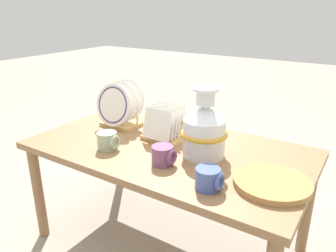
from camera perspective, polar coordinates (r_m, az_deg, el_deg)
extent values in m
plane|color=gray|center=(1.99, 0.00, -19.52)|extent=(14.00, 14.00, 0.00)
cube|color=olive|center=(1.68, 0.00, -4.09)|extent=(1.40, 0.78, 0.03)
cylinder|color=olive|center=(2.01, -21.66, -10.77)|extent=(0.06, 0.06, 0.56)
cylinder|color=olive|center=(2.41, -8.65, -4.26)|extent=(0.06, 0.06, 0.56)
cylinder|color=olive|center=(1.91, 23.11, -12.83)|extent=(0.06, 0.06, 0.56)
cylinder|color=silver|center=(1.54, 6.32, -2.03)|extent=(0.20, 0.20, 0.18)
cone|color=silver|center=(1.50, 6.50, 2.42)|extent=(0.20, 0.20, 0.07)
cylinder|color=silver|center=(1.48, 6.61, 5.06)|extent=(0.08, 0.08, 0.07)
torus|color=silver|center=(1.47, 6.67, 6.45)|extent=(0.12, 0.12, 0.02)
torus|color=gold|center=(1.54, 6.35, -1.28)|extent=(0.22, 0.22, 0.02)
cube|color=tan|center=(1.96, -8.13, 0.33)|extent=(0.22, 0.15, 0.02)
cylinder|color=tan|center=(2.04, -8.73, 2.47)|extent=(0.01, 0.01, 0.07)
cylinder|color=tan|center=(1.95, -5.38, 1.75)|extent=(0.01, 0.01, 0.07)
cylinder|color=white|center=(1.88, -9.58, 3.64)|extent=(0.24, 0.07, 0.24)
torus|color=#5B3375|center=(1.88, -9.62, 3.64)|extent=(0.21, 0.06, 0.21)
cylinder|color=white|center=(1.92, -8.32, 4.10)|extent=(0.24, 0.07, 0.24)
cylinder|color=white|center=(1.97, -7.12, 4.54)|extent=(0.24, 0.07, 0.24)
cube|color=tan|center=(1.75, -0.64, -1.98)|extent=(0.22, 0.15, 0.02)
cylinder|color=tan|center=(1.82, -1.61, 0.50)|extent=(0.01, 0.01, 0.07)
cylinder|color=tan|center=(1.74, 2.49, -0.41)|extent=(0.01, 0.01, 0.07)
cube|color=white|center=(1.67, -1.85, 0.30)|extent=(0.16, 0.05, 0.16)
cube|color=white|center=(1.69, -1.24, 0.61)|extent=(0.16, 0.05, 0.16)
cube|color=white|center=(1.72, -0.65, 0.90)|extent=(0.16, 0.05, 0.16)
cube|color=white|center=(1.74, -0.08, 1.19)|extent=(0.16, 0.05, 0.16)
cube|color=white|center=(1.77, 0.48, 1.47)|extent=(0.16, 0.05, 0.16)
cube|color=#5B3375|center=(1.67, -1.89, 0.29)|extent=(0.14, 0.01, 0.02)
cylinder|color=#AD7F47|center=(1.38, 17.63, -9.75)|extent=(0.31, 0.31, 0.01)
cylinder|color=#AD7F47|center=(1.38, 17.67, -9.42)|extent=(0.31, 0.31, 0.01)
cylinder|color=#AD7F47|center=(1.37, 17.71, -9.10)|extent=(0.31, 0.31, 0.01)
cylinder|color=#9EB28E|center=(1.65, -10.54, -2.50)|extent=(0.10, 0.10, 0.09)
torus|color=#9EB28E|center=(1.62, -9.26, -2.82)|extent=(0.02, 0.07, 0.07)
cylinder|color=#42569E|center=(1.29, 6.93, -9.09)|extent=(0.10, 0.10, 0.09)
torus|color=#42569E|center=(1.27, 8.95, -9.57)|extent=(0.02, 0.07, 0.07)
cylinder|color=#7A4770|center=(1.47, -0.97, -5.09)|extent=(0.10, 0.10, 0.09)
torus|color=#7A4770|center=(1.45, 0.66, -5.48)|extent=(0.02, 0.07, 0.07)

